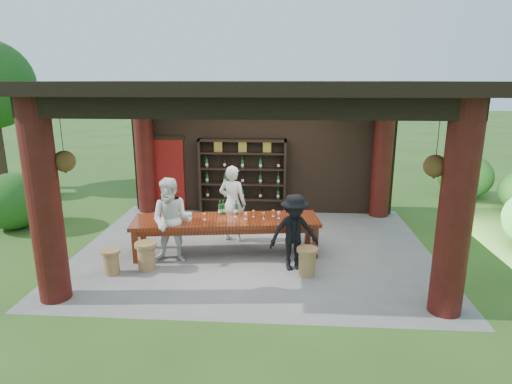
# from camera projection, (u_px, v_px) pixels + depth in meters

# --- Properties ---
(ground) EXTENTS (90.00, 90.00, 0.00)m
(ground) POSITION_uv_depth(u_px,v_px,m) (255.00, 248.00, 9.24)
(ground) COLOR #2D5119
(ground) RESTS_ON ground
(pavilion) EXTENTS (7.50, 6.00, 3.60)m
(pavilion) POSITION_uv_depth(u_px,v_px,m) (255.00, 147.00, 9.12)
(pavilion) COLOR slate
(pavilion) RESTS_ON ground
(wine_shelf) EXTENTS (2.31, 0.35, 2.03)m
(wine_shelf) POSITION_uv_depth(u_px,v_px,m) (243.00, 177.00, 11.38)
(wine_shelf) COLOR black
(wine_shelf) RESTS_ON ground
(tasting_table) EXTENTS (3.91, 1.48, 0.75)m
(tasting_table) POSITION_uv_depth(u_px,v_px,m) (226.00, 224.00, 8.84)
(tasting_table) COLOR #5E1A0D
(tasting_table) RESTS_ON ground
(stool_near_left) EXTENTS (0.41, 0.41, 0.54)m
(stool_near_left) POSITION_uv_depth(u_px,v_px,m) (146.00, 256.00, 8.12)
(stool_near_left) COLOR olive
(stool_near_left) RESTS_ON ground
(stool_near_right) EXTENTS (0.40, 0.40, 0.52)m
(stool_near_right) POSITION_uv_depth(u_px,v_px,m) (307.00, 261.00, 7.91)
(stool_near_right) COLOR olive
(stool_near_right) RESTS_ON ground
(stool_far_left) EXTENTS (0.36, 0.36, 0.48)m
(stool_far_left) POSITION_uv_depth(u_px,v_px,m) (111.00, 261.00, 7.95)
(stool_far_left) COLOR olive
(stool_far_left) RESTS_ON ground
(host) EXTENTS (0.72, 0.57, 1.72)m
(host) POSITION_uv_depth(u_px,v_px,m) (233.00, 204.00, 9.50)
(host) COLOR silver
(host) RESTS_ON ground
(guest_woman) EXTENTS (0.84, 0.67, 1.71)m
(guest_woman) POSITION_uv_depth(u_px,v_px,m) (172.00, 221.00, 8.36)
(guest_woman) COLOR silver
(guest_woman) RESTS_ON ground
(guest_man) EXTENTS (1.07, 0.80, 1.48)m
(guest_man) POSITION_uv_depth(u_px,v_px,m) (294.00, 232.00, 8.05)
(guest_man) COLOR black
(guest_man) RESTS_ON ground
(table_bottles) EXTENTS (0.42, 0.15, 0.31)m
(table_bottles) POSITION_uv_depth(u_px,v_px,m) (226.00, 207.00, 9.07)
(table_bottles) COLOR #194C1E
(table_bottles) RESTS_ON tasting_table
(table_glasses) EXTENTS (1.58, 0.39, 0.15)m
(table_glasses) POSITION_uv_depth(u_px,v_px,m) (251.00, 215.00, 8.84)
(table_glasses) COLOR silver
(table_glasses) RESTS_ON tasting_table
(napkin_basket) EXTENTS (0.28, 0.21, 0.14)m
(napkin_basket) POSITION_uv_depth(u_px,v_px,m) (185.00, 216.00, 8.73)
(napkin_basket) COLOR #BF6672
(napkin_basket) RESTS_ON tasting_table
(shrubs) EXTENTS (15.31, 9.33, 1.36)m
(shrubs) POSITION_uv_depth(u_px,v_px,m) (345.00, 209.00, 10.23)
(shrubs) COLOR #194C14
(shrubs) RESTS_ON ground
(trees) EXTENTS (21.59, 11.32, 4.80)m
(trees) POSITION_uv_depth(u_px,v_px,m) (427.00, 87.00, 9.29)
(trees) COLOR #3F2819
(trees) RESTS_ON ground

